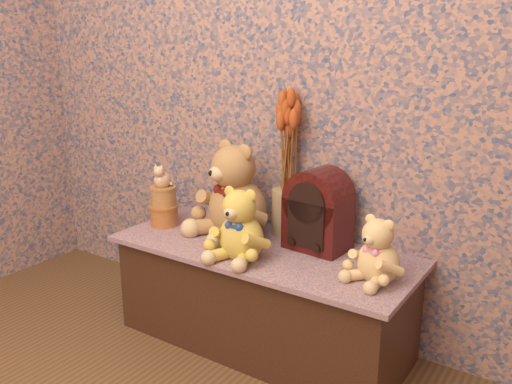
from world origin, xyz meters
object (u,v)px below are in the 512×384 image
at_px(cathedral_radio, 318,209).
at_px(teddy_small, 379,246).
at_px(cat_figurine, 162,175).
at_px(ceramic_vase, 286,212).
at_px(biscuit_tin_lower, 164,215).
at_px(teddy_large, 237,185).
at_px(teddy_medium, 241,220).

bearing_deg(cathedral_radio, teddy_small, -20.95).
height_order(teddy_small, cat_figurine, cat_figurine).
relative_size(ceramic_vase, biscuit_tin_lower, 1.58).
bearing_deg(cat_figurine, biscuit_tin_lower, 0.00).
bearing_deg(teddy_small, teddy_large, -170.62).
relative_size(teddy_large, cathedral_radio, 1.32).
xyz_separation_m(teddy_large, cat_figurine, (-0.33, -0.09, 0.02)).
distance_m(teddy_large, biscuit_tin_lower, 0.38).
bearing_deg(cathedral_radio, cat_figurine, -164.45).
bearing_deg(teddy_medium, biscuit_tin_lower, 165.70).
bearing_deg(ceramic_vase, teddy_small, -23.82).
height_order(cathedral_radio, ceramic_vase, cathedral_radio).
relative_size(cathedral_radio, cat_figurine, 2.93).
height_order(biscuit_tin_lower, cat_figurine, cat_figurine).
bearing_deg(cat_figurine, teddy_large, 1.98).
distance_m(teddy_large, teddy_small, 0.68).
xyz_separation_m(teddy_small, ceramic_vase, (-0.50, 0.22, -0.03)).
xyz_separation_m(teddy_medium, ceramic_vase, (0.01, 0.31, -0.05)).
height_order(teddy_small, biscuit_tin_lower, teddy_small).
bearing_deg(cat_figurine, cathedral_radio, -2.87).
bearing_deg(biscuit_tin_lower, cathedral_radio, 10.79).
bearing_deg(cathedral_radio, biscuit_tin_lower, -164.45).
xyz_separation_m(teddy_small, cat_figurine, (-1.00, 0.02, 0.11)).
bearing_deg(teddy_small, biscuit_tin_lower, -162.23).
xyz_separation_m(teddy_small, cathedral_radio, (-0.31, 0.15, 0.04)).
relative_size(teddy_small, cathedral_radio, 0.76).
xyz_separation_m(teddy_large, biscuit_tin_lower, (-0.33, -0.09, -0.17)).
distance_m(teddy_large, cat_figurine, 0.35).
xyz_separation_m(teddy_large, teddy_small, (0.67, -0.11, -0.09)).
xyz_separation_m(teddy_large, teddy_medium, (0.16, -0.20, -0.07)).
xyz_separation_m(cathedral_radio, cat_figurine, (-0.69, -0.13, 0.07)).
xyz_separation_m(teddy_large, cathedral_radio, (0.36, 0.04, -0.05)).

